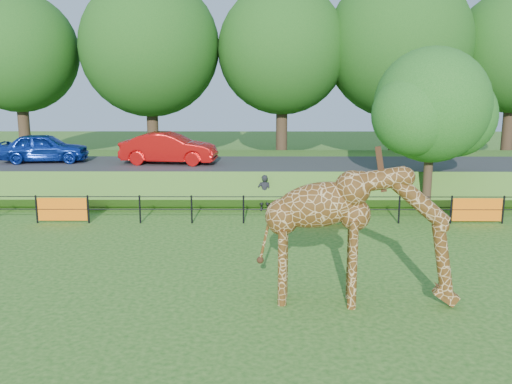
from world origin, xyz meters
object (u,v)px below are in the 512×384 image
giraffe (359,236)px  car_red (169,148)px  visitor (264,193)px  car_blue (44,148)px  tree_east (434,109)px

giraffe → car_red: giraffe is taller
car_red → visitor: bearing=-124.7°
giraffe → car_blue: (-13.02, 14.32, 0.37)m
car_blue → visitor: 11.72m
giraffe → car_red: (-6.81, 13.84, 0.41)m
visitor → tree_east: (6.77, -0.43, 3.51)m
car_blue → car_red: (6.21, -0.49, 0.04)m
car_blue → tree_east: (17.56, -4.80, 2.15)m
car_blue → tree_east: tree_east is taller
car_red → visitor: size_ratio=2.95×
car_blue → car_red: bearing=-99.7°
tree_east → giraffe: bearing=-115.5°
car_red → visitor: car_red is taller
car_red → visitor: (4.58, -3.89, -1.40)m
car_red → car_blue: bearing=91.2°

